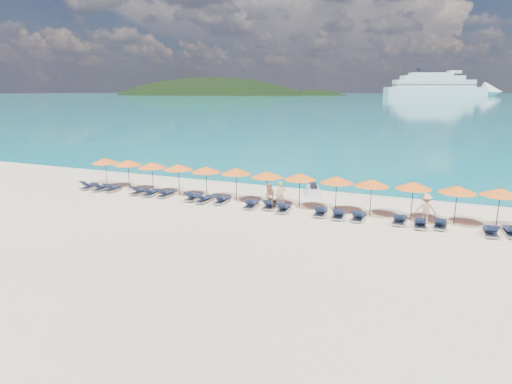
% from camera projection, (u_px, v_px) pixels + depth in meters
% --- Properties ---
extents(ground, '(1400.00, 1400.00, 0.00)m').
position_uv_depth(ground, '(235.00, 224.00, 24.04)').
color(ground, beige).
extents(sea, '(1600.00, 1300.00, 0.01)m').
position_uv_depth(sea, '(432.00, 95.00, 615.92)').
color(sea, '#1FA9B2').
rests_on(sea, ground).
extents(headland_main, '(374.00, 242.00, 126.50)m').
position_uv_depth(headland_main, '(209.00, 121.00, 630.02)').
color(headland_main, black).
rests_on(headland_main, ground).
extents(headland_small, '(162.00, 126.00, 85.50)m').
position_uv_depth(headland_small, '(312.00, 121.00, 590.82)').
color(headland_small, black).
rests_on(headland_small, ground).
extents(cruise_ship, '(132.92, 73.64, 37.73)m').
position_uv_depth(cruise_ship, '(445.00, 88.00, 491.49)').
color(cruise_ship, silver).
rests_on(cruise_ship, ground).
extents(jetski, '(1.49, 2.28, 0.76)m').
position_uv_depth(jetski, '(313.00, 190.00, 30.82)').
color(jetski, white).
rests_on(jetski, ground).
extents(beachgoer_a, '(0.76, 0.65, 1.78)m').
position_uv_depth(beachgoer_a, '(281.00, 195.00, 26.90)').
color(beachgoer_a, tan).
rests_on(beachgoer_a, ground).
extents(beachgoer_b, '(0.94, 0.80, 1.67)m').
position_uv_depth(beachgoer_b, '(270.00, 196.00, 26.97)').
color(beachgoer_b, tan).
rests_on(beachgoer_b, ground).
extents(beachgoer_c, '(1.16, 0.60, 1.75)m').
position_uv_depth(beachgoer_c, '(426.00, 209.00, 23.94)').
color(beachgoer_c, tan).
rests_on(beachgoer_c, ground).
extents(umbrella_0, '(2.10, 2.10, 2.28)m').
position_uv_depth(umbrella_0, '(105.00, 161.00, 33.12)').
color(umbrella_0, black).
rests_on(umbrella_0, ground).
extents(umbrella_1, '(2.10, 2.10, 2.28)m').
position_uv_depth(umbrella_1, '(128.00, 162.00, 32.26)').
color(umbrella_1, black).
rests_on(umbrella_1, ground).
extents(umbrella_2, '(2.10, 2.10, 2.28)m').
position_uv_depth(umbrella_2, '(152.00, 165.00, 31.17)').
color(umbrella_2, black).
rests_on(umbrella_2, ground).
extents(umbrella_3, '(2.10, 2.10, 2.28)m').
position_uv_depth(umbrella_3, '(178.00, 167.00, 30.40)').
color(umbrella_3, black).
rests_on(umbrella_3, ground).
extents(umbrella_4, '(2.10, 2.10, 2.28)m').
position_uv_depth(umbrella_4, '(206.00, 169.00, 29.47)').
color(umbrella_4, black).
rests_on(umbrella_4, ground).
extents(umbrella_5, '(2.10, 2.10, 2.28)m').
position_uv_depth(umbrella_5, '(236.00, 171.00, 28.87)').
color(umbrella_5, black).
rests_on(umbrella_5, ground).
extents(umbrella_6, '(2.10, 2.10, 2.28)m').
position_uv_depth(umbrella_6, '(267.00, 174.00, 27.74)').
color(umbrella_6, black).
rests_on(umbrella_6, ground).
extents(umbrella_7, '(2.10, 2.10, 2.28)m').
position_uv_depth(umbrella_7, '(300.00, 176.00, 27.06)').
color(umbrella_7, black).
rests_on(umbrella_7, ground).
extents(umbrella_8, '(2.10, 2.10, 2.28)m').
position_uv_depth(umbrella_8, '(337.00, 180.00, 26.14)').
color(umbrella_8, black).
rests_on(umbrella_8, ground).
extents(umbrella_9, '(2.10, 2.10, 2.28)m').
position_uv_depth(umbrella_9, '(372.00, 183.00, 25.26)').
color(umbrella_9, black).
rests_on(umbrella_9, ground).
extents(umbrella_10, '(2.10, 2.10, 2.28)m').
position_uv_depth(umbrella_10, '(413.00, 185.00, 24.57)').
color(umbrella_10, black).
rests_on(umbrella_10, ground).
extents(umbrella_11, '(2.10, 2.10, 2.28)m').
position_uv_depth(umbrella_11, '(458.00, 189.00, 23.59)').
color(umbrella_11, black).
rests_on(umbrella_11, ground).
extents(umbrella_12, '(2.10, 2.10, 2.28)m').
position_uv_depth(umbrella_12, '(501.00, 192.00, 22.98)').
color(umbrella_12, black).
rests_on(umbrella_12, ground).
extents(lounger_0, '(0.76, 1.75, 0.66)m').
position_uv_depth(lounger_0, '(89.00, 186.00, 32.61)').
color(lounger_0, silver).
rests_on(lounger_0, ground).
extents(lounger_1, '(0.79, 1.76, 0.66)m').
position_uv_depth(lounger_1, '(101.00, 187.00, 32.06)').
color(lounger_1, silver).
rests_on(lounger_1, ground).
extents(lounger_2, '(0.76, 1.75, 0.66)m').
position_uv_depth(lounger_2, '(113.00, 188.00, 31.77)').
color(lounger_2, silver).
rests_on(lounger_2, ground).
extents(lounger_3, '(0.67, 1.72, 0.66)m').
position_uv_depth(lounger_3, '(139.00, 191.00, 30.95)').
color(lounger_3, silver).
rests_on(lounger_3, ground).
extents(lounger_4, '(0.78, 1.75, 0.66)m').
position_uv_depth(lounger_4, '(151.00, 192.00, 30.45)').
color(lounger_4, silver).
rests_on(lounger_4, ground).
extents(lounger_5, '(0.67, 1.72, 0.66)m').
position_uv_depth(lounger_5, '(166.00, 194.00, 30.13)').
color(lounger_5, silver).
rests_on(lounger_5, ground).
extents(lounger_6, '(0.72, 1.73, 0.66)m').
position_uv_depth(lounger_6, '(193.00, 197.00, 29.21)').
color(lounger_6, silver).
rests_on(lounger_6, ground).
extents(lounger_7, '(0.74, 1.74, 0.66)m').
position_uv_depth(lounger_7, '(204.00, 199.00, 28.66)').
color(lounger_7, silver).
rests_on(lounger_7, ground).
extents(lounger_8, '(0.65, 1.71, 0.66)m').
position_uv_depth(lounger_8, '(222.00, 200.00, 28.43)').
color(lounger_8, silver).
rests_on(lounger_8, ground).
extents(lounger_9, '(0.75, 1.74, 0.66)m').
position_uv_depth(lounger_9, '(251.00, 204.00, 27.36)').
color(lounger_9, silver).
rests_on(lounger_9, ground).
extents(lounger_10, '(0.69, 1.72, 0.66)m').
position_uv_depth(lounger_10, '(270.00, 205.00, 27.17)').
color(lounger_10, silver).
rests_on(lounger_10, ground).
extents(lounger_11, '(0.71, 1.73, 0.66)m').
position_uv_depth(lounger_11, '(283.00, 208.00, 26.48)').
color(lounger_11, silver).
rests_on(lounger_11, ground).
extents(lounger_12, '(0.68, 1.72, 0.66)m').
position_uv_depth(lounger_12, '(321.00, 212.00, 25.66)').
color(lounger_12, silver).
rests_on(lounger_12, ground).
extents(lounger_13, '(0.73, 1.74, 0.66)m').
position_uv_depth(lounger_13, '(338.00, 214.00, 25.15)').
color(lounger_13, silver).
rests_on(lounger_13, ground).
extents(lounger_14, '(0.73, 1.74, 0.66)m').
position_uv_depth(lounger_14, '(359.00, 216.00, 24.72)').
color(lounger_14, silver).
rests_on(lounger_14, ground).
extents(lounger_15, '(0.70, 1.73, 0.66)m').
position_uv_depth(lounger_15, '(400.00, 220.00, 24.10)').
color(lounger_15, silver).
rests_on(lounger_15, ground).
extents(lounger_16, '(0.68, 1.72, 0.66)m').
position_uv_depth(lounger_16, '(420.00, 223.00, 23.48)').
color(lounger_16, silver).
rests_on(lounger_16, ground).
extents(lounger_17, '(0.75, 1.74, 0.66)m').
position_uv_depth(lounger_17, '(440.00, 224.00, 23.35)').
color(lounger_17, silver).
rests_on(lounger_17, ground).
extents(lounger_18, '(0.67, 1.72, 0.66)m').
position_uv_depth(lounger_18, '(491.00, 231.00, 22.15)').
color(lounger_18, silver).
rests_on(lounger_18, ground).
extents(lounger_19, '(0.79, 1.75, 0.66)m').
position_uv_depth(lounger_19, '(511.00, 231.00, 22.09)').
color(lounger_19, silver).
rests_on(lounger_19, ground).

